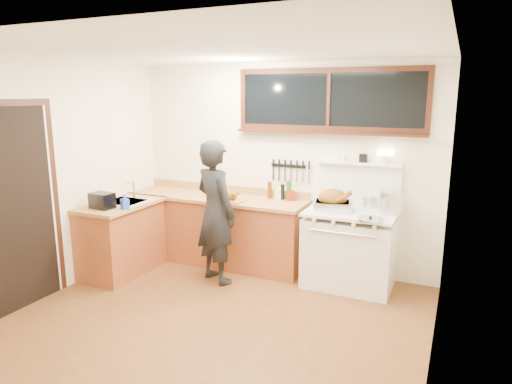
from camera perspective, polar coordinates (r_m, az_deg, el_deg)
The scene contains 20 objects.
ground_plane at distance 4.77m, azimuth -4.96°, elevation -15.73°, with size 4.00×3.50×0.02m, color #5A3317.
room_shell at distance 4.26m, azimuth -5.37°, elevation 4.45°, with size 4.10×3.60×2.65m.
counter_back at distance 6.13m, azimuth -4.93°, elevation -4.59°, with size 2.44×0.64×1.00m.
counter_left at distance 5.99m, azimuth -16.43°, elevation -5.49°, with size 0.64×1.09×0.90m.
sink_unit at distance 5.93m, azimuth -16.03°, elevation -1.68°, with size 0.50×0.45×0.37m.
vintage_stove at distance 5.47m, azimuth 11.65°, elevation -6.74°, with size 1.02×0.74×1.58m.
back_window at distance 5.58m, azimuth 9.01°, elevation 10.44°, with size 2.32×0.13×0.77m.
left_doorway at distance 5.26m, azimuth -27.62°, elevation -1.67°, with size 0.02×1.04×2.17m.
knife_strip at distance 5.81m, azimuth 4.23°, elevation 3.14°, with size 0.52×0.03×0.28m.
man at distance 5.40m, azimuth -5.08°, elevation -2.53°, with size 0.74×0.63×1.71m.
soap_bottle at distance 5.52m, azimuth -16.08°, elevation -1.16°, with size 0.11×0.11×0.18m.
toaster at distance 5.64m, azimuth -18.68°, elevation -1.03°, with size 0.28×0.20×0.18m.
cutting_board at distance 5.72m, azimuth -3.36°, elevation -0.61°, with size 0.41×0.31×0.14m.
roast_turkey at distance 5.35m, azimuth 9.59°, elevation -1.14°, with size 0.49×0.42×0.25m.
stockpot at distance 5.34m, azimuth 16.57°, elevation -1.25°, with size 0.35×0.35×0.25m.
saucepan at distance 5.59m, azimuth 14.01°, elevation -1.14°, with size 0.23×0.31×0.13m.
pot_lid at distance 5.01m, azimuth 14.11°, elevation -3.31°, with size 0.35×0.35×0.04m.
coffee_tin at distance 5.75m, azimuth 4.34°, elevation -0.44°, with size 0.11×0.10×0.13m.
pitcher at distance 5.82m, azimuth 2.88°, elevation -0.13°, with size 0.10×0.10×0.16m.
bottle_cluster at distance 5.81m, azimuth 2.99°, elevation 0.13°, with size 0.32×0.06×0.25m.
Camera 1 is at (2.10, -3.66, 2.22)m, focal length 32.00 mm.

